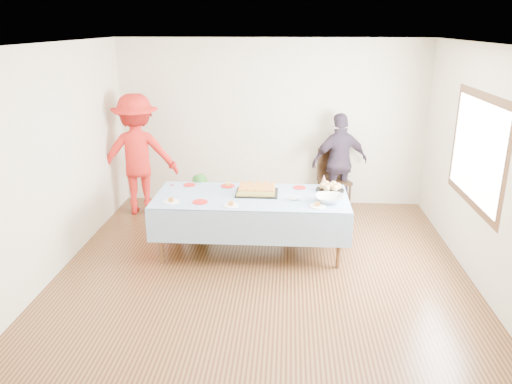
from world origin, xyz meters
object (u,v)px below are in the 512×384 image
party_table (251,200)px  birthday_cake (257,190)px  adult_left (138,155)px  dining_chair (333,175)px

party_table → birthday_cake: birthday_cake is taller
adult_left → party_table: bearing=132.6°
birthday_cake → dining_chair: (1.13, 1.67, -0.27)m
party_table → birthday_cake: (0.07, 0.11, 0.10)m
birthday_cake → adult_left: bearing=147.2°
birthday_cake → dining_chair: bearing=55.9°
party_table → adult_left: (-1.89, 1.37, 0.22)m
party_table → adult_left: size_ratio=1.32×
dining_chair → adult_left: (-3.09, -0.41, 0.39)m
birthday_cake → adult_left: 2.33m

